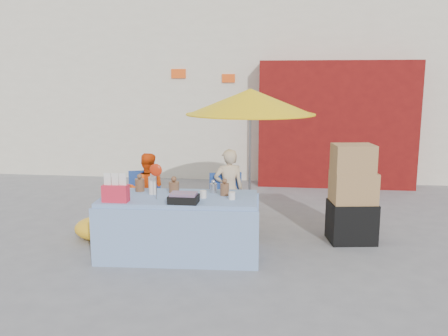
# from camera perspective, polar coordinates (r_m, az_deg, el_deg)

# --- Properties ---
(ground) EXTENTS (80.00, 80.00, 0.00)m
(ground) POSITION_cam_1_polar(r_m,az_deg,el_deg) (6.36, -3.46, -9.82)
(ground) COLOR slate
(ground) RESTS_ON ground
(backdrop) EXTENTS (14.00, 8.00, 7.80)m
(backdrop) POSITION_cam_1_polar(r_m,az_deg,el_deg) (13.41, 4.84, 14.30)
(backdrop) COLOR silver
(backdrop) RESTS_ON ground
(market_table) EXTENTS (2.05, 1.05, 1.21)m
(market_table) POSITION_cam_1_polar(r_m,az_deg,el_deg) (6.09, -5.41, -6.86)
(market_table) COLOR #7E92C9
(market_table) RESTS_ON ground
(chair_left) EXTENTS (0.59, 0.58, 0.85)m
(chair_left) POSITION_cam_1_polar(r_m,az_deg,el_deg) (7.26, -9.47, -5.22)
(chair_left) COLOR #1F3F91
(chair_left) RESTS_ON ground
(chair_right) EXTENTS (0.59, 0.58, 0.85)m
(chair_right) POSITION_cam_1_polar(r_m,az_deg,el_deg) (7.01, 0.40, -5.65)
(chair_right) COLOR #1F3F91
(chair_right) RESTS_ON ground
(vendor_orange) EXTENTS (0.64, 0.56, 1.13)m
(vendor_orange) POSITION_cam_1_polar(r_m,az_deg,el_deg) (7.31, -9.21, -2.61)
(vendor_orange) COLOR #FD4F0D
(vendor_orange) RESTS_ON ground
(vendor_beige) EXTENTS (0.50, 0.40, 1.22)m
(vendor_beige) POSITION_cam_1_polar(r_m,az_deg,el_deg) (7.05, 0.57, -2.58)
(vendor_beige) COLOR beige
(vendor_beige) RESTS_ON ground
(umbrella) EXTENTS (1.90, 1.90, 2.09)m
(umbrella) POSITION_cam_1_polar(r_m,az_deg,el_deg) (7.00, 3.20, 7.91)
(umbrella) COLOR gray
(umbrella) RESTS_ON ground
(box_stack) EXTENTS (0.68, 0.59, 1.36)m
(box_stack) POSITION_cam_1_polar(r_m,az_deg,el_deg) (6.73, 15.19, -3.43)
(box_stack) COLOR black
(box_stack) RESTS_ON ground
(tarp_bundle) EXTENTS (0.91, 0.83, 0.33)m
(tarp_bundle) POSITION_cam_1_polar(r_m,az_deg,el_deg) (6.92, -14.64, -7.02)
(tarp_bundle) COLOR yellow
(tarp_bundle) RESTS_ON ground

